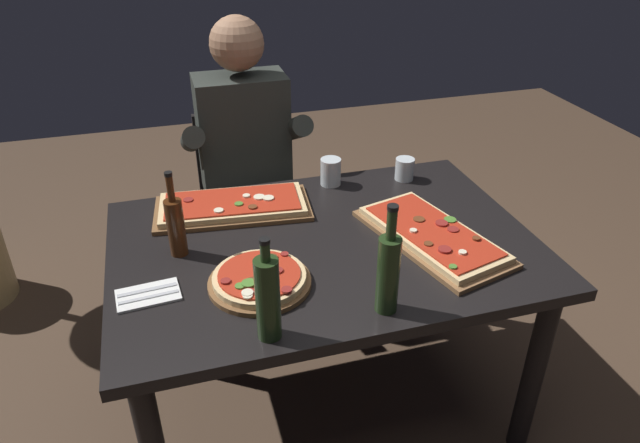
{
  "coord_description": "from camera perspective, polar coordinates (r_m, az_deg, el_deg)",
  "views": [
    {
      "loc": [
        -0.47,
        -1.56,
        1.78
      ],
      "look_at": [
        0.0,
        0.05,
        0.79
      ],
      "focal_mm": 32.53,
      "sensor_mm": 36.0,
      "label": 1
    }
  ],
  "objects": [
    {
      "name": "ground_plane",
      "position": [
        2.42,
        0.35,
        -16.94
      ],
      "size": [
        6.4,
        6.4,
        0.0
      ],
      "primitive_type": "plane",
      "color": "#4C3828"
    },
    {
      "name": "dining_table",
      "position": [
        1.99,
        0.41,
        -4.31
      ],
      "size": [
        1.4,
        0.96,
        0.74
      ],
      "color": "black",
      "rests_on": "ground_plane"
    },
    {
      "name": "pizza_rectangular_front",
      "position": [
        2.13,
        -8.59,
        1.54
      ],
      "size": [
        0.58,
        0.32,
        0.05
      ],
      "color": "brown",
      "rests_on": "dining_table"
    },
    {
      "name": "pizza_rectangular_left",
      "position": [
        1.97,
        10.96,
        -1.33
      ],
      "size": [
        0.4,
        0.6,
        0.05
      ],
      "color": "brown",
      "rests_on": "dining_table"
    },
    {
      "name": "pizza_round_far",
      "position": [
        1.74,
        -5.98,
        -5.69
      ],
      "size": [
        0.31,
        0.31,
        0.05
      ],
      "color": "brown",
      "rests_on": "dining_table"
    },
    {
      "name": "wine_bottle_dark",
      "position": [
        1.88,
        -14.01,
        -0.32
      ],
      "size": [
        0.06,
        0.06,
        0.29
      ],
      "color": "#47230F",
      "rests_on": "dining_table"
    },
    {
      "name": "oil_bottle_amber",
      "position": [
        1.58,
        6.73,
        -4.89
      ],
      "size": [
        0.06,
        0.06,
        0.33
      ],
      "color": "#233819",
      "rests_on": "dining_table"
    },
    {
      "name": "vinegar_bottle_green",
      "position": [
        1.49,
        -5.16,
        -7.47
      ],
      "size": [
        0.07,
        0.07,
        0.3
      ],
      "color": "#233819",
      "rests_on": "dining_table"
    },
    {
      "name": "tumbler_near_camera",
      "position": [
        2.35,
        8.31,
        5.01
      ],
      "size": [
        0.08,
        0.08,
        0.09
      ],
      "color": "silver",
      "rests_on": "dining_table"
    },
    {
      "name": "tumbler_far_side",
      "position": [
        2.28,
        1.06,
        4.76
      ],
      "size": [
        0.08,
        0.08,
        0.11
      ],
      "color": "silver",
      "rests_on": "dining_table"
    },
    {
      "name": "napkin_cutlery_set",
      "position": [
        1.77,
        -16.55,
        -6.94
      ],
      "size": [
        0.19,
        0.12,
        0.01
      ],
      "color": "white",
      "rests_on": "dining_table"
    },
    {
      "name": "diner_chair",
      "position": [
        2.76,
        -7.35,
        2.38
      ],
      "size": [
        0.44,
        0.44,
        0.87
      ],
      "color": "black",
      "rests_on": "ground_plane"
    },
    {
      "name": "seated_diner",
      "position": [
        2.54,
        -7.25,
        6.23
      ],
      "size": [
        0.53,
        0.41,
        1.33
      ],
      "color": "#23232D",
      "rests_on": "ground_plane"
    }
  ]
}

